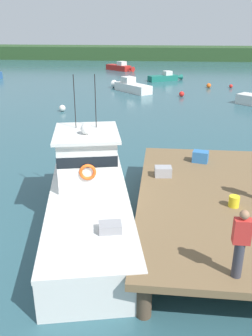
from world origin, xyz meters
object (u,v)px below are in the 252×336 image
object	(u,v)px
deckhand_by_the_boat	(240,243)
mooring_buoy_spare_mooring	(62,108)
main_fishing_boat	(89,193)
moored_boat_mid_harbor	(130,87)
mooring_buoy_channel_marker	(231,86)
moored_boat_far_left	(165,77)
crate_single_by_cleat	(200,157)
crate_stack_mid_dock	(163,171)
bait_bucket	(234,201)
moored_boat_near_channel	(120,67)
mooring_buoy_inshore	(182,94)
mooring_buoy_outer	(209,86)

from	to	relation	value
deckhand_by_the_boat	mooring_buoy_spare_mooring	bearing A→B (deg)	115.29
main_fishing_boat	moored_boat_mid_harbor	bearing A→B (deg)	92.07
mooring_buoy_channel_marker	moored_boat_far_left	bearing A→B (deg)	147.25
crate_single_by_cleat	mooring_buoy_channel_marker	bearing A→B (deg)	77.65
crate_stack_mid_dock	bait_bucket	xyz separation A→B (m)	(2.14, -2.10, -0.01)
deckhand_by_the_boat	moored_boat_near_channel	xyz separation A→B (m)	(-8.18, 47.09, -1.60)
crate_stack_mid_dock	crate_single_by_cleat	xyz separation A→B (m)	(1.47, 1.59, 0.05)
main_fishing_boat	mooring_buoy_inshore	distance (m)	23.60
moored_boat_far_left	mooring_buoy_channel_marker	bearing A→B (deg)	-32.75
crate_stack_mid_dock	moored_boat_far_left	distance (m)	32.02
moored_boat_far_left	main_fishing_boat	bearing A→B (deg)	-94.42
main_fishing_boat	crate_stack_mid_dock	size ratio (longest dim) A/B	16.61
mooring_buoy_channel_marker	moored_boat_mid_harbor	bearing A→B (deg)	-162.89
moored_boat_near_channel	mooring_buoy_channel_marker	distance (m)	19.76
bait_bucket	moored_boat_mid_harbor	world-z (taller)	bait_bucket
moored_boat_mid_harbor	mooring_buoy_inshore	size ratio (longest dim) A/B	9.89
crate_single_by_cleat	moored_boat_near_channel	bearing A→B (deg)	101.31
mooring_buoy_spare_mooring	crate_single_by_cleat	bearing A→B (deg)	-54.61
mooring_buoy_inshore	crate_single_by_cleat	bearing A→B (deg)	-90.52
moored_boat_far_left	moored_boat_near_channel	world-z (taller)	moored_boat_near_channel
crate_stack_mid_dock	moored_boat_far_left	xyz separation A→B (m)	(0.09, 32.00, -0.99)
deckhand_by_the_boat	mooring_buoy_inshore	distance (m)	27.34
moored_boat_near_channel	mooring_buoy_inshore	bearing A→B (deg)	-67.49
crate_stack_mid_dock	moored_boat_mid_harbor	xyz separation A→B (m)	(-3.41, 24.22, -0.89)
moored_boat_far_left	mooring_buoy_spare_mooring	distance (m)	18.99
crate_stack_mid_dock	moored_boat_far_left	bearing A→B (deg)	89.84
main_fishing_boat	crate_stack_mid_dock	world-z (taller)	main_fishing_boat
crate_single_by_cleat	bait_bucket	size ratio (longest dim) A/B	1.76
crate_stack_mid_dock	moored_boat_mid_harbor	size ratio (longest dim) A/B	0.12
crate_stack_mid_dock	moored_boat_near_channel	bearing A→B (deg)	98.93
mooring_buoy_outer	bait_bucket	bearing A→B (deg)	-95.10
crate_stack_mid_dock	moored_boat_near_channel	size ratio (longest dim) A/B	0.13
mooring_buoy_channel_marker	mooring_buoy_spare_mooring	xyz separation A→B (m)	(-15.03, -12.69, 0.06)
mooring_buoy_spare_mooring	mooring_buoy_inshore	xyz separation A→B (m)	(9.55, 7.14, -0.01)
mooring_buoy_outer	mooring_buoy_spare_mooring	bearing A→B (deg)	-135.40
bait_bucket	deckhand_by_the_boat	bearing A→B (deg)	-99.04
bait_bucket	mooring_buoy_channel_marker	size ratio (longest dim) A/B	0.90
crate_stack_mid_dock	moored_boat_mid_harbor	bearing A→B (deg)	98.01
deckhand_by_the_boat	mooring_buoy_inshore	xyz separation A→B (m)	(0.03, 27.28, -1.81)
mooring_buoy_channel_marker	mooring_buoy_inshore	xyz separation A→B (m)	(-5.48, -5.56, 0.06)
crate_stack_mid_dock	bait_bucket	world-z (taller)	crate_stack_mid_dock
mooring_buoy_inshore	moored_boat_mid_harbor	bearing A→B (deg)	155.47
main_fishing_boat	moored_boat_mid_harbor	distance (m)	25.55
mooring_buoy_channel_marker	mooring_buoy_inshore	distance (m)	7.81
bait_bucket	moored_boat_far_left	xyz separation A→B (m)	(-2.06, 34.11, -0.98)
deckhand_by_the_boat	mooring_buoy_channel_marker	xyz separation A→B (m)	(5.51, 32.84, -1.87)
crate_stack_mid_dock	crate_single_by_cleat	size ratio (longest dim) A/B	1.00
crate_single_by_cleat	bait_bucket	distance (m)	3.76
moored_boat_mid_harbor	mooring_buoy_channel_marker	distance (m)	11.04
crate_single_by_cleat	mooring_buoy_outer	world-z (taller)	crate_single_by_cleat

